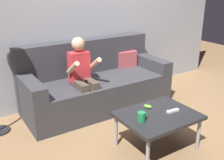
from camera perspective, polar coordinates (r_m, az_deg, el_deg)
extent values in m
plane|color=olive|center=(3.21, 9.82, -11.43)|extent=(9.40, 9.40, 0.00)
cube|color=#999EA8|center=(3.95, -3.77, 14.08)|extent=(4.70, 0.05, 2.50)
cube|color=#38383D|center=(3.73, -3.02, -2.79)|extent=(2.02, 0.80, 0.43)
cube|color=#38383D|center=(3.85, -5.52, 5.02)|extent=(2.02, 0.16, 0.48)
cube|color=#38383D|center=(3.30, -17.11, -1.28)|extent=(0.18, 0.80, 0.17)
cube|color=#38383D|center=(4.13, 8.05, 3.73)|extent=(0.18, 0.80, 0.17)
cube|color=#B24C51|center=(4.15, 3.14, 4.49)|extent=(0.32, 0.15, 0.25)
cylinder|color=#4C4238|center=(3.29, -5.44, -6.14)|extent=(0.08, 0.08, 0.43)
cylinder|color=#4C4238|center=(3.35, -3.19, -5.55)|extent=(0.08, 0.08, 0.43)
cube|color=#4C4238|center=(3.32, -6.84, -1.20)|extent=(0.10, 0.31, 0.10)
cube|color=#4C4238|center=(3.38, -4.58, -0.71)|extent=(0.10, 0.31, 0.10)
cube|color=red|center=(3.42, -7.02, 2.85)|extent=(0.25, 0.15, 0.38)
cylinder|color=#DBAA87|center=(3.23, -8.33, 2.59)|extent=(0.06, 0.28, 0.22)
cylinder|color=#DBAA87|center=(3.35, -3.72, 3.44)|extent=(0.06, 0.28, 0.22)
sphere|color=#DBAA87|center=(3.34, -7.23, 7.67)|extent=(0.17, 0.17, 0.17)
cube|color=#232326|center=(2.81, 9.75, -7.46)|extent=(0.78, 0.62, 0.04)
cylinder|color=gray|center=(2.55, 7.58, -15.69)|extent=(0.04, 0.04, 0.36)
cylinder|color=gray|center=(2.97, 17.91, -10.90)|extent=(0.04, 0.04, 0.36)
cylinder|color=gray|center=(2.89, 0.89, -10.73)|extent=(0.04, 0.04, 0.36)
cylinder|color=gray|center=(3.27, 10.97, -7.22)|extent=(0.04, 0.04, 0.36)
cube|color=white|center=(2.87, 12.82, -6.42)|extent=(0.14, 0.05, 0.02)
cylinder|color=#99999E|center=(2.84, 12.23, -6.34)|extent=(0.02, 0.02, 0.00)
cylinder|color=silver|center=(2.86, 12.78, -6.20)|extent=(0.01, 0.01, 0.00)
cylinder|color=silver|center=(2.87, 13.11, -6.10)|extent=(0.01, 0.01, 0.00)
ellipsoid|color=#72C638|center=(2.90, 7.61, -5.59)|extent=(0.08, 0.10, 0.04)
cylinder|color=#4C4C51|center=(2.89, 7.63, -5.12)|extent=(0.02, 0.02, 0.01)
cylinder|color=#1E7F47|center=(2.62, 6.27, -7.80)|extent=(0.08, 0.08, 0.09)
torus|color=#1E7F47|center=(2.65, 7.13, -7.42)|extent=(0.06, 0.01, 0.06)
cylinder|color=black|center=(3.49, -22.82, -9.92)|extent=(0.24, 0.24, 0.02)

